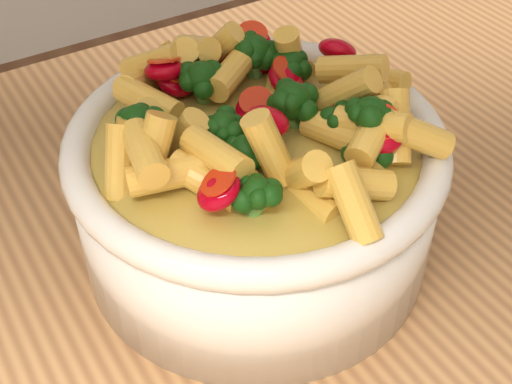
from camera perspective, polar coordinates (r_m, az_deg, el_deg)
table at (r=0.60m, az=4.49°, el=-13.56°), size 1.20×0.80×0.90m
serving_bowl at (r=0.51m, az=-0.00°, el=0.12°), size 0.26×0.26×0.11m
pasta_salad at (r=0.46m, az=-0.00°, el=6.57°), size 0.21×0.21×0.05m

